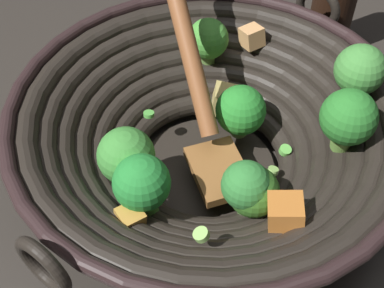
% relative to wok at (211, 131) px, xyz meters
% --- Properties ---
extents(ground_plane, '(4.00, 4.00, 0.00)m').
position_rel_wok_xyz_m(ground_plane, '(-0.00, -0.00, -0.07)').
color(ground_plane, '#332D28').
extents(wok, '(0.39, 0.38, 0.23)m').
position_rel_wok_xyz_m(wok, '(0.00, 0.00, 0.00)').
color(wok, black).
rests_on(wok, ground).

